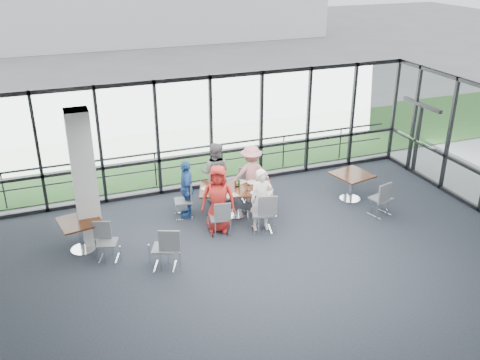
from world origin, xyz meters
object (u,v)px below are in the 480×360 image
object	(u,v)px
diner_near_right	(262,200)
chair_main_end	(183,201)
structural_column	(84,179)
chair_spare_r	(381,198)
diner_near_left	(218,199)
chair_main_nr	(262,213)
diner_end	(187,189)
side_table_left	(80,225)
chair_spare_lb	(107,242)
chair_spare_la	(164,248)
main_table	(236,193)
diner_far_left	(215,173)
diner_far_right	(251,174)
side_table_right	(352,178)
chair_main_nl	(219,218)
chair_main_fl	(221,185)
chair_main_fr	(249,185)

from	to	relation	value
diner_near_right	chair_main_end	size ratio (longest dim) A/B	1.74
structural_column	chair_spare_r	size ratio (longest dim) A/B	3.42
diner_near_left	chair_main_nr	world-z (taller)	diner_near_left
structural_column	diner_near_left	size ratio (longest dim) A/B	1.91
diner_end	chair_main_end	bearing A→B (deg)	-54.78
side_table_left	chair_spare_lb	world-z (taller)	chair_spare_lb
side_table_left	chair_spare_la	size ratio (longest dim) A/B	1.06
main_table	diner_far_left	bearing A→B (deg)	123.03
side_table_left	diner_near_left	world-z (taller)	diner_near_left
diner_end	chair_spare_r	xyz separation A→B (m)	(4.60, -1.73, -0.28)
diner_near_right	chair_spare_lb	world-z (taller)	diner_near_right
diner_far_right	diner_end	size ratio (longest dim) A/B	1.05
side_table_left	side_table_right	size ratio (longest dim) A/B	0.93
diner_near_right	chair_spare_lb	distance (m)	3.70
side_table_left	chair_main_nr	xyz separation A→B (m)	(4.14, -0.63, -0.15)
diner_near_left	diner_near_right	world-z (taller)	diner_near_left
side_table_right	chair_main_nr	distance (m)	3.02
diner_end	chair_main_nl	distance (m)	1.29
diner_near_right	chair_main_end	world-z (taller)	diner_near_right
structural_column	diner_near_right	distance (m)	4.10
chair_spare_la	chair_spare_r	size ratio (longest dim) A/B	1.03
side_table_left	chair_spare_lb	bearing A→B (deg)	-50.79
side_table_left	chair_main_fl	size ratio (longest dim) A/B	1.20
diner_near_right	chair_spare_la	distance (m)	2.74
main_table	side_table_right	world-z (taller)	same
side_table_left	chair_spare_la	bearing A→B (deg)	-40.99
side_table_left	chair_spare_lb	size ratio (longest dim) A/B	1.21
diner_far_right	chair_main_fl	size ratio (longest dim) A/B	1.85
chair_spare_la	chair_spare_lb	bearing A→B (deg)	167.07
side_table_left	side_table_right	xyz separation A→B (m)	(7.06, 0.11, 0.01)
diner_end	chair_main_fr	bearing A→B (deg)	112.21
main_table	chair_main_nr	size ratio (longest dim) A/B	2.08
side_table_left	diner_near_right	distance (m)	4.20
chair_spare_la	chair_main_fr	bearing A→B (deg)	61.99
chair_main_fl	diner_far_right	bearing A→B (deg)	162.86
chair_main_fl	chair_main_end	distance (m)	1.35
chair_spare_r	chair_main_nr	bearing A→B (deg)	158.33
diner_near_left	chair_main_end	world-z (taller)	diner_near_left
main_table	side_table_right	bearing A→B (deg)	14.17
main_table	chair_main_fl	distance (m)	0.98
side_table_right	chair_main_nr	bearing A→B (deg)	-165.93
diner_near_left	chair_spare_lb	world-z (taller)	diner_near_left
diner_far_left	diner_far_right	world-z (taller)	diner_far_left
chair_main_fr	side_table_left	bearing A→B (deg)	19.85
chair_spare_la	chair_main_nr	bearing A→B (deg)	38.38
structural_column	side_table_left	world-z (taller)	structural_column
side_table_left	chair_main_fr	xyz separation A→B (m)	(4.49, 1.05, -0.20)
chair_main_end	chair_spare_la	bearing A→B (deg)	-15.97
structural_column	chair_spare_la	xyz separation A→B (m)	(1.34, -1.66, -1.12)
diner_far_left	chair_spare_lb	world-z (taller)	diner_far_left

